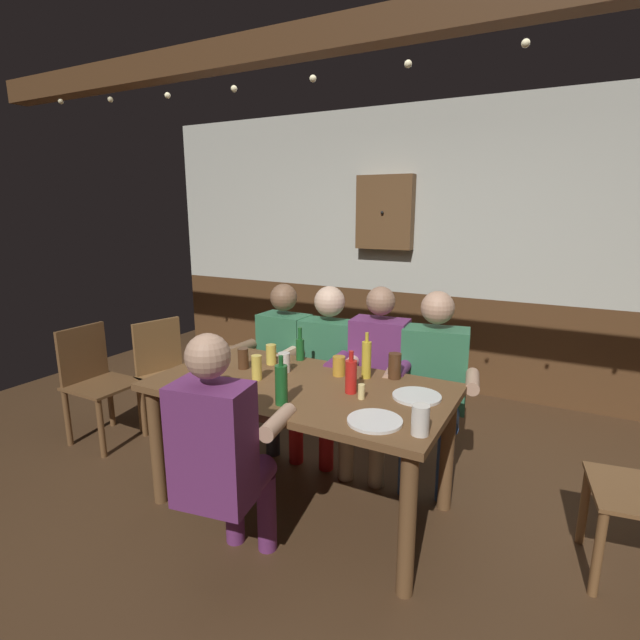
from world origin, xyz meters
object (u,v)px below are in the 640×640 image
pint_glass_7 (420,420)px  bottle_3 (281,384)px  pint_glass_1 (213,375)px  bottle_0 (366,359)px  bottle_1 (351,376)px  pint_glass_8 (271,354)px  person_4 (222,451)px  person_0 (280,356)px  bottle_2 (300,348)px  wall_dart_cabinet (385,212)px  pint_glass_4 (243,358)px  chair_empty_near_right (167,372)px  table_candle (361,392)px  plate_0 (417,396)px  pint_glass_2 (395,366)px  person_2 (376,370)px  dining_table (300,402)px  pint_glass_3 (257,368)px  plate_1 (375,421)px  pint_glass_5 (339,366)px  chair_empty_near_left (96,380)px  person_1 (326,362)px  person_3 (433,378)px

pint_glass_7 → bottle_3: bearing=-179.8°
pint_glass_1 → pint_glass_7: size_ratio=0.91×
bottle_0 → bottle_1: (0.02, -0.26, -0.02)m
bottle_3 → pint_glass_8: bottle_3 is taller
bottle_0 → person_4: bearing=-107.8°
person_0 → bottle_2: size_ratio=5.44×
wall_dart_cabinet → pint_glass_4: bearing=-92.3°
chair_empty_near_right → pint_glass_4: bearing=87.3°
person_0 → bottle_1: 1.13m
table_candle → plate_0: size_ratio=0.31×
person_0 → pint_glass_2: 1.09m
pint_glass_2 → person_0: bearing=161.7°
person_2 → person_4: (-0.21, -1.36, -0.00)m
table_candle → pint_glass_8: (-0.74, 0.26, 0.02)m
dining_table → pint_glass_7: pint_glass_7 is taller
pint_glass_3 → person_4: bearing=-68.6°
plate_1 → pint_glass_7: pint_glass_7 is taller
pint_glass_8 → pint_glass_3: bearing=-73.0°
pint_glass_5 → wall_dart_cabinet: size_ratio=0.17×
person_2 → pint_glass_2: bearing=121.5°
chair_empty_near_right → pint_glass_3: (1.21, -0.46, 0.37)m
pint_glass_2 → pint_glass_7: pint_glass_2 is taller
pint_glass_8 → pint_glass_1: bearing=-99.5°
chair_empty_near_left → pint_glass_2: 2.31m
person_4 → bottle_2: 1.10m
pint_glass_8 → chair_empty_near_right: bearing=171.0°
person_1 → person_2: person_2 is taller
plate_0 → bottle_3: size_ratio=0.99×
person_0 → pint_glass_3: bearing=115.3°
person_0 → pint_glass_8: 0.54m
chair_empty_near_left → pint_glass_8: pint_glass_8 is taller
plate_1 → pint_glass_1: (-0.99, 0.03, 0.05)m
person_4 → bottle_1: 0.79m
bottle_1 → pint_glass_4: bottle_1 is taller
bottle_0 → pint_glass_7: (0.49, -0.56, -0.05)m
pint_glass_4 → wall_dart_cabinet: (0.09, 2.19, 0.87)m
chair_empty_near_left → bottle_1: (2.12, -0.00, 0.39)m
dining_table → pint_glass_5: (0.13, 0.24, 0.17)m
dining_table → pint_glass_2: 0.59m
person_3 → pint_glass_7: size_ratio=9.05×
chair_empty_near_right → bottle_1: (1.78, -0.39, 0.39)m
bottle_1 → pint_glass_4: (-0.76, 0.06, -0.03)m
person_1 → person_4: bearing=92.8°
chair_empty_near_left → pint_glass_4: 1.41m
dining_table → plate_1: 0.64m
chair_empty_near_right → bottle_3: bottle_3 is taller
pint_glass_3 → bottle_2: bearing=85.5°
dining_table → person_3: person_3 is taller
person_2 → person_3: size_ratio=1.00×
pint_glass_3 → chair_empty_near_right: bearing=159.2°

